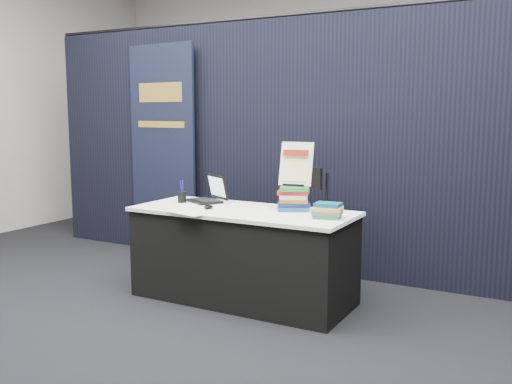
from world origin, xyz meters
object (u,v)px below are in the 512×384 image
(display_table, at_px, (243,255))
(pullup_banner, at_px, (162,162))
(book_stack_short, at_px, (328,211))
(book_stack_tall, at_px, (294,198))
(info_sign, at_px, (296,165))
(laptop, at_px, (207,195))
(stacking_chair, at_px, (293,223))

(display_table, relative_size, pullup_banner, 0.81)
(display_table, relative_size, book_stack_short, 8.07)
(book_stack_tall, xyz_separation_m, info_sign, (0.00, 0.03, 0.27))
(laptop, height_order, info_sign, info_sign)
(info_sign, bearing_deg, pullup_banner, 150.47)
(info_sign, distance_m, pullup_banner, 2.07)
(info_sign, xyz_separation_m, pullup_banner, (-1.93, 0.75, -0.12))
(display_table, xyz_separation_m, info_sign, (0.38, 0.20, 0.74))
(book_stack_tall, height_order, book_stack_short, book_stack_tall)
(display_table, distance_m, book_stack_short, 0.86)
(book_stack_tall, distance_m, book_stack_short, 0.41)
(laptop, height_order, book_stack_tall, laptop)
(info_sign, bearing_deg, laptop, 171.62)
(info_sign, bearing_deg, stacking_chair, 111.24)
(info_sign, bearing_deg, book_stack_short, -38.74)
(display_table, distance_m, book_stack_tall, 0.63)
(info_sign, bearing_deg, display_table, -160.55)
(book_stack_tall, bearing_deg, laptop, 177.83)
(book_stack_short, bearing_deg, book_stack_tall, 153.24)
(display_table, relative_size, stacking_chair, 1.70)
(pullup_banner, xyz_separation_m, stacking_chair, (1.80, -0.52, -0.40))
(pullup_banner, bearing_deg, laptop, -28.93)
(laptop, distance_m, pullup_banner, 1.32)
(info_sign, distance_m, stacking_chair, 0.59)
(book_stack_short, xyz_separation_m, pullup_banner, (-2.29, 0.96, 0.18))
(book_stack_short, relative_size, stacking_chair, 0.21)
(laptop, distance_m, book_stack_tall, 0.86)
(book_stack_short, distance_m, stacking_chair, 0.70)
(book_stack_short, bearing_deg, pullup_banner, 157.17)
(stacking_chair, bearing_deg, book_stack_short, -19.45)
(display_table, distance_m, stacking_chair, 0.54)
(stacking_chair, bearing_deg, display_table, -97.46)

